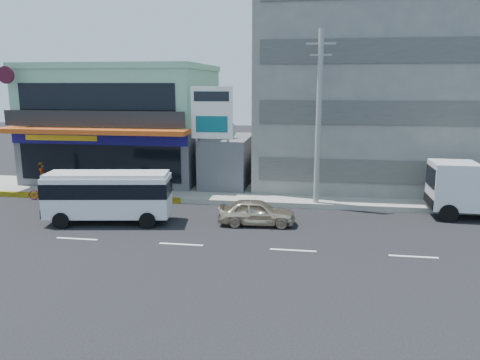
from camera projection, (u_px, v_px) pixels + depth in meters
The scene contains 11 objects.
ground at pixel (181, 244), 20.97m from camera, with size 120.00×120.00×0.00m, color black.
sidewalk at pixel (299, 196), 29.39m from camera, with size 70.00×5.00×0.30m, color gray.
shop_building at pixel (127, 125), 34.84m from camera, with size 12.40×11.70×8.00m.
concrete_building at pixel (376, 84), 32.57m from camera, with size 16.00×12.00×14.00m, color gray.
gap_structure at pixel (228, 162), 32.23m from camera, with size 3.00×6.00×3.50m, color #49494E.
satellite_dish at pixel (225, 137), 30.89m from camera, with size 1.50×1.50×0.15m, color slate.
billboard at pixel (212, 119), 28.94m from camera, with size 2.60×0.18×6.90m.
utility_pole_near at pixel (319, 118), 26.19m from camera, with size 1.60×0.30×10.00m.
minibus at pixel (108, 193), 23.95m from camera, with size 6.55×2.99×2.64m.
sedan at pixel (257, 212), 23.78m from camera, with size 1.57×3.90×1.33m, color beige.
motorcycle_rider at pixel (43, 187), 28.99m from camera, with size 1.90×1.13×2.30m.
Camera 1 is at (5.65, -19.31, 7.10)m, focal length 35.00 mm.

